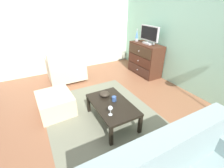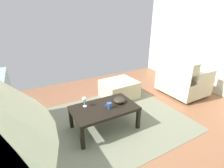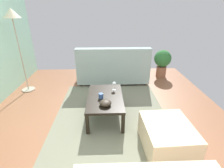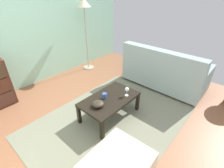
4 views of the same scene
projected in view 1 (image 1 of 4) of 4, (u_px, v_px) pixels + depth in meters
ground_plane at (109, 111)px, 3.01m from camera, size 5.47×4.52×0.05m
wall_accent_rear at (194, 34)px, 3.25m from camera, size 5.47×0.12×2.55m
wall_plain_left at (68, 26)px, 4.34m from camera, size 0.12×4.52×2.55m
area_rug at (105, 119)px, 2.76m from camera, size 2.60×1.90×0.01m
dresser at (145, 59)px, 4.36m from camera, size 0.99×0.49×0.87m
tv at (149, 35)px, 4.02m from camera, size 0.65×0.18×0.47m
lava_lamp at (137, 36)px, 4.38m from camera, size 0.09×0.09×0.33m
coffee_table at (112, 106)px, 2.58m from camera, size 0.96×0.58×0.37m
wine_glass at (110, 108)px, 2.25m from camera, size 0.07×0.07×0.16m
mug at (114, 99)px, 2.60m from camera, size 0.11×0.08×0.08m
bowl_decorative at (105, 94)px, 2.75m from camera, size 0.18×0.18×0.08m
armchair at (66, 68)px, 4.04m from camera, size 0.80×0.90×0.82m
ottoman at (56, 103)px, 2.90m from camera, size 0.72×0.63×0.36m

